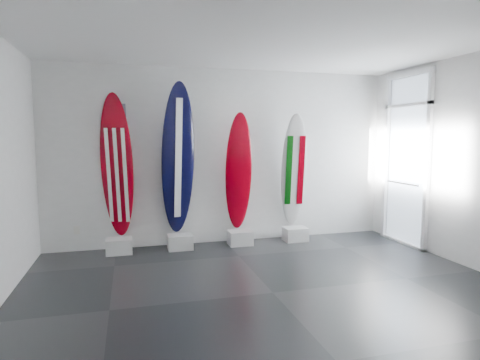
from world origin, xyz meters
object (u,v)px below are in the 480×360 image
object	(u,v)px
surfboard_italy	(294,171)
surfboard_usa	(117,166)
surfboard_navy	(178,159)
surfboard_swiss	(239,172)

from	to	relation	value
surfboard_italy	surfboard_usa	bearing A→B (deg)	-170.64
surfboard_usa	surfboard_italy	bearing A→B (deg)	16.90
surfboard_navy	surfboard_italy	xyz separation A→B (m)	(2.04, 0.00, -0.24)
surfboard_navy	surfboard_italy	distance (m)	2.06
surfboard_usa	surfboard_swiss	world-z (taller)	surfboard_usa
surfboard_usa	surfboard_italy	distance (m)	3.01
surfboard_swiss	surfboard_italy	distance (m)	1.02
surfboard_swiss	surfboard_navy	bearing A→B (deg)	-177.28
surfboard_navy	surfboard_swiss	world-z (taller)	surfboard_navy
surfboard_usa	surfboard_italy	size ratio (longest dim) A/B	1.13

